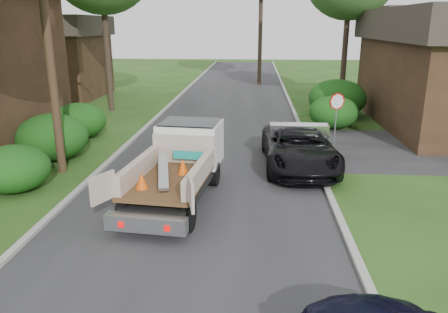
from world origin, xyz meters
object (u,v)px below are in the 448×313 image
at_px(flatbed_truck, 182,158).
at_px(black_pickup, 299,147).
at_px(stop_sign, 337,109).
at_px(utility_pole, 47,28).
at_px(house_left_far, 51,56).

xyz_separation_m(flatbed_truck, black_pickup, (4.01, 2.91, -0.38)).
xyz_separation_m(stop_sign, black_pickup, (-1.83, -2.82, -0.99)).
xyz_separation_m(stop_sign, flatbed_truck, (-5.84, -5.73, -0.61)).
relative_size(stop_sign, utility_pole, 0.25).
relative_size(flatbed_truck, black_pickup, 1.04).
bearing_deg(utility_pole, house_left_far, 115.23).
distance_m(stop_sign, flatbed_truck, 8.20).
xyz_separation_m(utility_pole, house_left_far, (-8.02, 17.02, -2.12)).
bearing_deg(flatbed_truck, stop_sign, 50.52).
bearing_deg(stop_sign, utility_pole, -159.38).
relative_size(stop_sign, house_left_far, 0.33).
xyz_separation_m(utility_pole, flatbed_truck, (4.84, -1.71, -4.01)).
height_order(house_left_far, black_pickup, house_left_far).
bearing_deg(house_left_far, flatbed_truck, -55.53).
xyz_separation_m(house_left_far, black_pickup, (16.87, -15.82, -2.26)).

